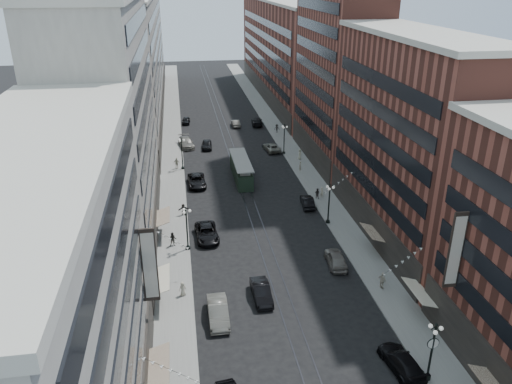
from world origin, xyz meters
TOP-DOWN VIEW (x-y plane):
  - ground at (0.00, 60.00)m, footprint 220.00×220.00m
  - sidewalk_west at (-11.00, 70.00)m, footprint 4.00×180.00m
  - sidewalk_east at (11.00, 70.00)m, footprint 4.00×180.00m
  - rail_west at (-0.70, 70.00)m, footprint 0.12×180.00m
  - rail_east at (0.70, 70.00)m, footprint 0.12×180.00m
  - building_west_near at (-17.00, 0.00)m, footprint 8.00×30.00m
  - building_west_mid at (-17.00, 33.00)m, footprint 8.00×36.00m
  - building_west_far at (-17.00, 96.00)m, footprint 8.00×90.00m
  - building_east_mid at (17.00, 28.00)m, footprint 8.00×30.00m
  - building_east_tower at (17.00, 56.00)m, footprint 8.00×26.00m
  - building_east_far at (17.00, 105.00)m, footprint 8.00×72.00m
  - lamppost_sw_far at (-9.20, 28.00)m, footprint 1.03×1.14m
  - lamppost_sw_mid at (-9.20, 55.00)m, footprint 1.03×1.14m
  - lamppost_se_near at (9.20, 4.00)m, footprint 1.08×1.14m
  - lamppost_se_far at (9.20, 32.00)m, footprint 1.03×1.14m
  - lamppost_se_mid at (9.20, 60.00)m, footprint 1.03×1.14m
  - streetcar at (0.00, 49.57)m, footprint 2.57×11.61m
  - car_1 at (-6.80, 14.38)m, footprint 1.85×5.28m
  - car_2 at (-6.80, 30.42)m, footprint 2.95×5.90m
  - car_3 at (7.65, 5.53)m, footprint 2.84×5.54m
  - car_4 at (7.15, 21.98)m, footprint 2.36×5.01m
  - car_5 at (-2.20, 17.02)m, footprint 1.79×4.88m
  - pedestrian_1 at (-10.02, 18.63)m, footprint 0.86×0.66m
  - pedestrian_2 at (-10.94, 28.98)m, footprint 0.89×0.52m
  - pedestrian_4 at (10.46, 16.67)m, footprint 0.90×1.20m
  - car_7 at (-7.21, 47.67)m, footprint 2.82×5.84m
  - car_8 at (-8.27, 67.05)m, footprint 3.22×6.31m
  - car_9 at (-7.84, 83.18)m, footprint 2.00×4.21m
  - car_10 at (7.85, 37.60)m, footprint 1.93×4.56m
  - car_11 at (7.34, 62.10)m, footprint 3.04×5.47m
  - car_12 at (7.38, 79.58)m, footprint 2.78×5.68m
  - car_13 at (-4.45, 65.41)m, footprint 2.13×4.64m
  - car_14 at (2.67, 79.38)m, footprint 1.66×4.43m
  - pedestrian_5 at (-9.50, 37.33)m, footprint 1.53×0.72m
  - pedestrian_6 at (-10.15, 55.31)m, footprint 1.12×0.55m
  - pedestrian_7 at (9.90, 39.84)m, footprint 0.84×0.79m
  - pedestrian_8 at (10.01, 50.88)m, footprint 0.72×0.71m
  - pedestrian_9 at (10.48, 73.07)m, footprint 1.22×0.80m
  - pedestrian_extra_0 at (10.63, 39.94)m, footprint 0.67×0.73m
  - pedestrian_extra_2 at (11.31, 56.52)m, footprint 0.97×1.03m

SIDE VIEW (x-z plane):
  - ground at x=0.00m, z-range 0.00..0.00m
  - rail_west at x=-0.70m, z-range 0.00..0.02m
  - rail_east at x=0.70m, z-range 0.00..0.02m
  - sidewalk_west at x=-11.00m, z-range 0.00..0.15m
  - sidewalk_east at x=11.00m, z-range 0.00..0.15m
  - car_9 at x=-7.84m, z-range 0.00..1.39m
  - car_11 at x=7.34m, z-range 0.00..1.45m
  - car_14 at x=2.67m, z-range 0.00..1.45m
  - car_10 at x=7.85m, z-range 0.00..1.46m
  - car_3 at x=7.65m, z-range 0.00..1.54m
  - car_13 at x=-4.45m, z-range 0.00..1.54m
  - car_12 at x=7.38m, z-range 0.00..1.59m
  - car_5 at x=-2.20m, z-range 0.00..1.60m
  - car_7 at x=-7.21m, z-range 0.00..1.60m
  - car_2 at x=-6.80m, z-range 0.00..1.60m
  - car_4 at x=7.15m, z-range 0.00..1.66m
  - car_1 at x=-6.80m, z-range 0.00..1.74m
  - car_8 at x=-8.27m, z-range 0.00..1.75m
  - pedestrian_7 at x=9.90m, z-range 0.15..1.69m
  - pedestrian_1 at x=-10.02m, z-range 0.15..1.71m
  - pedestrian_5 at x=-9.50m, z-range 0.15..1.74m
  - pedestrian_8 at x=10.01m, z-range 0.15..1.81m
  - pedestrian_extra_0 at x=10.63m, z-range 0.15..1.82m
  - pedestrian_9 at x=10.48m, z-range 0.15..1.91m
  - pedestrian_2 at x=-10.94m, z-range 0.15..1.93m
  - pedestrian_4 at x=10.46m, z-range 0.15..2.01m
  - pedestrian_6 at x=-10.15m, z-range 0.15..2.03m
  - pedestrian_extra_2 at x=11.31m, z-range 0.15..2.04m
  - streetcar at x=0.00m, z-range -0.12..3.09m
  - lamppost_sw_far at x=-9.20m, z-range 0.34..5.86m
  - lamppost_sw_mid at x=-9.20m, z-range 0.34..5.86m
  - lamppost_se_far at x=9.20m, z-range 0.34..5.86m
  - lamppost_se_mid at x=9.20m, z-range 0.34..5.86m
  - lamppost_se_near at x=9.20m, z-range 0.46..5.98m
  - building_west_near at x=-17.00m, z-range 0.00..22.00m
  - building_east_mid at x=17.00m, z-range 0.00..24.00m
  - building_east_far at x=17.00m, z-range 0.00..24.00m
  - building_west_far at x=-17.00m, z-range 0.00..26.00m
  - building_west_mid at x=-17.00m, z-range 0.00..28.00m
  - building_east_tower at x=17.00m, z-range 0.00..42.00m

